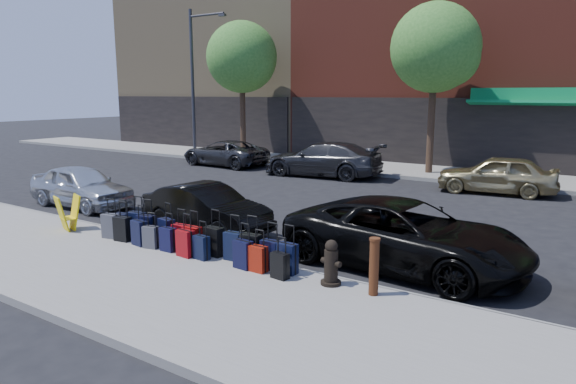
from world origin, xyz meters
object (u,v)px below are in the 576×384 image
Objects in this scene: tree_center at (438,50)px; streetlight at (195,74)px; car_far_0 at (225,153)px; suitcase_front_5 at (193,239)px; tree_left at (244,59)px; bollard at (374,266)px; display_rack at (68,213)px; fire_hydrant at (331,264)px; car_near_1 at (206,208)px; car_far_2 at (497,174)px; car_near_0 at (81,186)px; car_far_1 at (323,159)px; car_near_2 at (405,235)px.

streetlight reaches higher than tree_center.
car_far_0 is at bearing -26.81° from streetlight.
suitcase_front_5 is (12.76, -13.65, -4.22)m from streetlight.
tree_left is 7.08× the size of bollard.
fire_hydrant is at bearing 21.20° from display_rack.
tree_center is at bearing 2.98° from streetlight.
suitcase_front_5 is 2.32m from car_near_1.
streetlight reaches higher than suitcase_front_5.
bollard is at bearing -5.25° from car_far_2.
display_rack is 3.62m from car_near_0.
car_far_0 is at bearing -98.46° from car_far_1.
car_near_0 is at bearing 94.17° from car_near_1.
tree_left is 18.08m from suitcase_front_5.
bollard is 0.20× the size of car_far_1.
car_near_0 is 0.75× the size of car_far_1.
car_far_1 is at bearing -12.29° from streetlight.
tree_center is at bearing 118.40° from car_far_1.
tree_center reaches higher than fire_hydrant.
display_rack is 13.29m from car_far_0.
bollard reaches higher than suitcase_front_5.
tree_left reaches higher than car_near_0.
car_far_2 reaches higher than display_rack.
suitcase_front_5 is at bearing 120.11° from car_near_2.
tree_center is 15.61m from bollard.
display_rack is (-7.47, -0.36, 0.05)m from fire_hydrant.
streetlight is at bearing -114.23° from car_far_0.
car_far_0 is at bearing -165.64° from tree_center.
fire_hydrant is at bearing 167.05° from car_near_2.
car_near_2 is at bearing -88.77° from car_near_0.
bollard is at bearing -1.12° from suitcase_front_5.
fire_hydrant is at bearing -107.30° from car_near_1.
tree_center reaches higher than car_near_1.
car_near_0 is 0.85× the size of car_far_0.
tree_center is 8.57× the size of fire_hydrant.
car_far_1 is 1.27× the size of car_far_2.
suitcase_front_5 is at bearing -140.45° from car_near_1.
bollard is 13.96m from car_far_1.
tree_left is 20.76m from bollard.
bollard is (14.17, -14.42, -4.73)m from tree_left.
streetlight reaches higher than car_far_2.
car_near_1 is (-1.33, 1.89, 0.18)m from suitcase_front_5.
tree_center reaches higher than bollard.
car_near_0 is 10.26m from car_far_1.
fire_hydrant is at bearing -47.22° from tree_left.
bollard is at bearing 51.22° from car_far_0.
car_near_1 is at bearing 124.79° from suitcase_front_5.
suitcase_front_5 is 1.09× the size of fire_hydrant.
tree_left is 13.65m from car_near_0.
bollard is 18.00m from car_far_0.
fire_hydrant is at bearing 178.15° from bollard.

